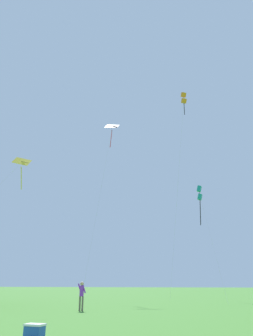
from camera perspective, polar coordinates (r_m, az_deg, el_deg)
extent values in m
cube|color=yellow|center=(40.18, -17.91, 1.12)|extent=(1.89, 1.78, 1.48)
cylinder|color=#3F382D|center=(40.18, -17.91, 1.12)|extent=(1.73, 0.35, 0.58)
cylinder|color=yellow|center=(39.46, -18.01, -1.69)|extent=(0.42, 0.20, 2.78)
cube|color=black|center=(50.02, -2.55, 7.36)|extent=(2.09, 1.22, 1.29)
cylinder|color=#3F382D|center=(50.02, -2.55, 7.36)|extent=(1.65, 0.09, 0.36)
cylinder|color=red|center=(49.03, -2.73, 5.18)|extent=(0.29, 0.32, 3.00)
cylinder|color=silver|center=(41.36, -4.72, -4.95)|extent=(0.98, 9.49, 24.24)
cube|color=orange|center=(48.79, 9.98, 12.53)|extent=(0.87, 0.87, 0.74)
cube|color=orange|center=(48.27, 10.05, 11.54)|extent=(0.87, 0.87, 0.74)
cylinder|color=#3F382D|center=(48.53, 10.01, 12.04)|extent=(0.04, 0.04, 1.41)
cylinder|color=black|center=(47.53, 10.11, 10.30)|extent=(0.09, 0.31, 2.26)
cylinder|color=silver|center=(41.24, 9.02, -2.89)|extent=(2.29, 4.21, 26.78)
cube|color=teal|center=(42.05, 12.66, -3.59)|extent=(0.61, 0.70, 0.77)
cube|color=teal|center=(41.77, 12.77, -4.99)|extent=(0.61, 0.70, 0.77)
cylinder|color=#3F382D|center=(41.91, 12.71, -4.29)|extent=(0.05, 0.05, 1.52)
cylinder|color=black|center=(41.45, 12.85, -7.47)|extent=(0.31, 0.30, 3.35)
cylinder|color=silver|center=(36.32, 14.68, -11.95)|extent=(2.79, 8.65, 12.28)
cylinder|color=#665B4C|center=(22.62, -8.21, -22.51)|extent=(0.12, 0.12, 0.86)
cylinder|color=#665B4C|center=(22.57, -7.74, -22.54)|extent=(0.12, 0.12, 0.86)
cube|color=purple|center=(22.57, -7.88, -20.61)|extent=(0.25, 0.24, 0.65)
cylinder|color=purple|center=(22.60, -8.21, -20.18)|extent=(0.30, 0.14, 0.60)
cylinder|color=purple|center=(22.52, -7.51, -20.22)|extent=(0.30, 0.14, 0.60)
sphere|color=tan|center=(22.56, -7.83, -19.49)|extent=(0.24, 0.24, 0.24)
cube|color=#2351B2|center=(11.49, -15.89, -26.06)|extent=(0.56, 0.36, 0.38)
cube|color=white|center=(11.47, -15.77, -24.97)|extent=(0.60, 0.40, 0.06)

